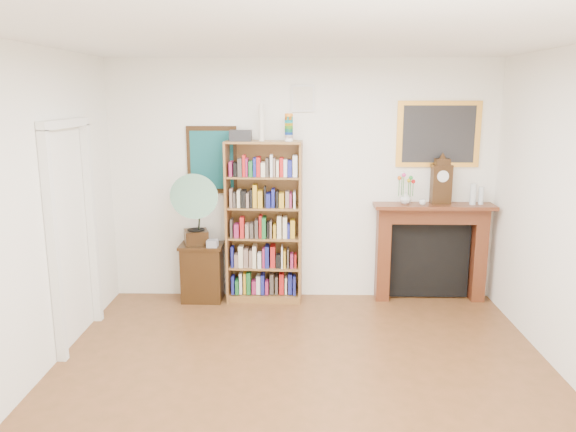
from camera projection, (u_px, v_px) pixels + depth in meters
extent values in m
cube|color=brown|center=(303.00, 406.00, 4.41)|extent=(4.50, 5.00, 0.01)
cube|color=white|center=(305.00, 33.00, 3.82)|extent=(4.50, 5.00, 0.01)
cube|color=white|center=(302.00, 181.00, 6.56)|extent=(4.50, 0.01, 2.80)
cube|color=white|center=(1.00, 231.00, 4.16)|extent=(0.01, 5.00, 2.80)
cube|color=white|center=(53.00, 250.00, 4.94)|extent=(0.08, 0.08, 2.10)
cube|color=white|center=(92.00, 226.00, 5.86)|extent=(0.08, 0.08, 2.10)
cube|color=white|center=(65.00, 123.00, 5.17)|extent=(0.08, 1.02, 0.08)
cube|color=black|center=(212.00, 160.00, 6.51)|extent=(0.58, 0.03, 0.78)
cube|color=#125358|center=(212.00, 160.00, 6.49)|extent=(0.50, 0.01, 0.67)
cube|color=white|center=(303.00, 98.00, 6.34)|extent=(0.26, 0.03, 0.30)
cube|color=silver|center=(303.00, 98.00, 6.32)|extent=(0.22, 0.01, 0.26)
cube|color=gold|center=(438.00, 134.00, 6.39)|extent=(0.95, 0.03, 0.75)
cube|color=#262628|center=(439.00, 134.00, 6.38)|extent=(0.82, 0.01, 0.65)
cube|color=brown|center=(228.00, 222.00, 6.50)|extent=(0.04, 0.31, 1.88)
cube|color=brown|center=(300.00, 223.00, 6.49)|extent=(0.04, 0.31, 1.88)
cube|color=brown|center=(264.00, 142.00, 6.30)|extent=(0.88, 0.36, 0.03)
cube|color=brown|center=(265.00, 296.00, 6.68)|extent=(0.88, 0.36, 0.08)
cube|color=brown|center=(265.00, 220.00, 6.64)|extent=(0.86, 0.07, 1.88)
cube|color=brown|center=(265.00, 267.00, 6.61)|extent=(0.83, 0.33, 0.02)
cube|color=brown|center=(264.00, 237.00, 6.53)|extent=(0.83, 0.33, 0.02)
cube|color=brown|center=(264.00, 207.00, 6.46)|extent=(0.83, 0.33, 0.02)
cube|color=brown|center=(264.00, 177.00, 6.38)|extent=(0.83, 0.33, 0.02)
cube|color=black|center=(202.00, 272.00, 6.61)|extent=(0.51, 0.38, 0.68)
cube|color=#451910|center=(383.00, 254.00, 6.60)|extent=(0.15, 0.21, 1.12)
cube|color=#451910|center=(479.00, 254.00, 6.58)|extent=(0.15, 0.21, 1.12)
cube|color=#451910|center=(433.00, 215.00, 6.49)|extent=(1.28, 0.22, 0.18)
cube|color=#451910|center=(434.00, 206.00, 6.42)|extent=(1.38, 0.34, 0.04)
cube|color=black|center=(429.00, 260.00, 6.67)|extent=(0.93, 0.09, 0.90)
cube|color=black|center=(196.00, 237.00, 6.55)|extent=(0.33, 0.33, 0.16)
cylinder|color=black|center=(196.00, 230.00, 6.53)|extent=(0.25, 0.25, 0.01)
cone|color=#293B2B|center=(192.00, 202.00, 6.30)|extent=(0.69, 0.77, 0.68)
cube|color=#B1B0BC|center=(212.00, 243.00, 6.42)|extent=(0.13, 0.13, 0.08)
cube|color=black|center=(441.00, 184.00, 6.42)|extent=(0.23, 0.14, 0.45)
cylinder|color=white|center=(443.00, 176.00, 6.33)|extent=(0.13, 0.02, 0.13)
cube|color=black|center=(442.00, 162.00, 6.36)|extent=(0.17, 0.11, 0.08)
imported|color=silver|center=(406.00, 198.00, 6.44)|extent=(0.16, 0.16, 0.14)
imported|color=silver|center=(422.00, 202.00, 6.38)|extent=(0.10, 0.10, 0.06)
cylinder|color=silver|center=(473.00, 194.00, 6.39)|extent=(0.07, 0.07, 0.24)
cylinder|color=silver|center=(481.00, 196.00, 6.41)|extent=(0.06, 0.06, 0.20)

